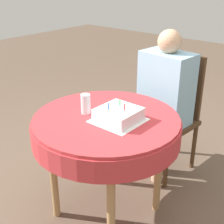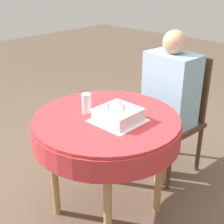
% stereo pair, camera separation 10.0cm
% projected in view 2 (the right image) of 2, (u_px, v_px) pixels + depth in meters
% --- Properties ---
extents(ground_plane, '(12.00, 12.00, 0.00)m').
position_uv_depth(ground_plane, '(107.00, 211.00, 2.28)').
color(ground_plane, brown).
extents(dining_table, '(0.95, 0.95, 0.76)m').
position_uv_depth(dining_table, '(107.00, 130.00, 2.00)').
color(dining_table, '#BC3338').
rests_on(dining_table, ground_plane).
extents(chair, '(0.49, 0.49, 1.00)m').
position_uv_depth(chair, '(175.00, 112.00, 2.60)').
color(chair, '#4C331E').
rests_on(chair, ground_plane).
extents(person, '(0.42, 0.38, 1.21)m').
position_uv_depth(person, '(169.00, 93.00, 2.45)').
color(person, tan).
rests_on(person, ground_plane).
extents(napkin, '(0.28, 0.28, 0.00)m').
position_uv_depth(napkin, '(118.00, 121.00, 1.91)').
color(napkin, white).
rests_on(napkin, dining_table).
extents(birthday_cake, '(0.23, 0.23, 0.12)m').
position_uv_depth(birthday_cake, '(118.00, 115.00, 1.89)').
color(birthday_cake, white).
rests_on(birthday_cake, dining_table).
extents(drinking_glass, '(0.06, 0.06, 0.13)m').
position_uv_depth(drinking_glass, '(87.00, 103.00, 1.99)').
color(drinking_glass, silver).
rests_on(drinking_glass, dining_table).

